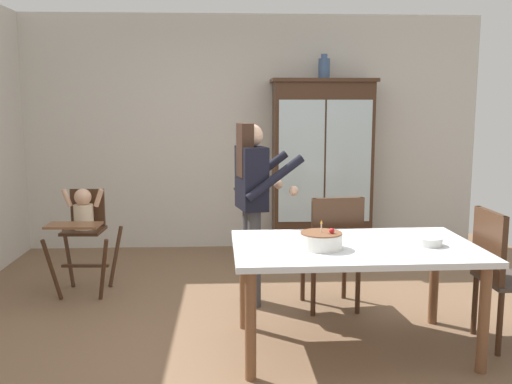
{
  "coord_description": "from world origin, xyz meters",
  "views": [
    {
      "loc": [
        -0.26,
        -4.01,
        1.68
      ],
      "look_at": [
        -0.03,
        0.7,
        0.95
      ],
      "focal_mm": 39.74,
      "sensor_mm": 36.0,
      "label": 1
    }
  ],
  "objects_px": {
    "dining_chair_right_end": "(501,268)",
    "adult_person": "(252,191)",
    "china_cabinet": "(322,166)",
    "high_chair_with_toddler": "(83,222)",
    "dining_table": "(354,257)",
    "birthday_cake": "(321,240)",
    "dining_chair_far_side": "(334,245)",
    "serving_bowl": "(429,241)",
    "ceramic_vase": "(324,68)"
  },
  "relations": [
    {
      "from": "dining_chair_far_side",
      "to": "dining_chair_right_end",
      "type": "height_order",
      "value": "same"
    },
    {
      "from": "birthday_cake",
      "to": "dining_chair_right_end",
      "type": "distance_m",
      "value": 1.31
    },
    {
      "from": "ceramic_vase",
      "to": "high_chair_with_toddler",
      "type": "height_order",
      "value": "ceramic_vase"
    },
    {
      "from": "high_chair_with_toddler",
      "to": "dining_chair_far_side",
      "type": "height_order",
      "value": "dining_chair_far_side"
    },
    {
      "from": "dining_chair_far_side",
      "to": "high_chair_with_toddler",
      "type": "bearing_deg",
      "value": -20.33
    },
    {
      "from": "birthday_cake",
      "to": "dining_chair_far_side",
      "type": "xyz_separation_m",
      "value": [
        0.24,
        0.81,
        -0.24
      ]
    },
    {
      "from": "dining_table",
      "to": "serving_bowl",
      "type": "xyz_separation_m",
      "value": [
        0.49,
        -0.04,
        0.11
      ]
    },
    {
      "from": "dining_table",
      "to": "dining_chair_far_side",
      "type": "relative_size",
      "value": 1.73
    },
    {
      "from": "adult_person",
      "to": "serving_bowl",
      "type": "relative_size",
      "value": 8.5
    },
    {
      "from": "high_chair_with_toddler",
      "to": "dining_chair_right_end",
      "type": "xyz_separation_m",
      "value": [
        3.18,
        -1.26,
        -0.1
      ]
    },
    {
      "from": "dining_table",
      "to": "serving_bowl",
      "type": "distance_m",
      "value": 0.51
    },
    {
      "from": "china_cabinet",
      "to": "dining_chair_far_side",
      "type": "distance_m",
      "value": 2.02
    },
    {
      "from": "ceramic_vase",
      "to": "dining_chair_far_side",
      "type": "bearing_deg",
      "value": -96.55
    },
    {
      "from": "high_chair_with_toddler",
      "to": "adult_person",
      "type": "relative_size",
      "value": 0.62
    },
    {
      "from": "ceramic_vase",
      "to": "birthday_cake",
      "type": "distance_m",
      "value": 3.1
    },
    {
      "from": "dining_table",
      "to": "ceramic_vase",
      "type": "bearing_deg",
      "value": 85.31
    },
    {
      "from": "ceramic_vase",
      "to": "dining_chair_far_side",
      "type": "relative_size",
      "value": 0.28
    },
    {
      "from": "dining_table",
      "to": "birthday_cake",
      "type": "xyz_separation_m",
      "value": [
        -0.24,
        -0.09,
        0.14
      ]
    },
    {
      "from": "dining_chair_far_side",
      "to": "ceramic_vase",
      "type": "bearing_deg",
      "value": -102.13
    },
    {
      "from": "birthday_cake",
      "to": "serving_bowl",
      "type": "height_order",
      "value": "birthday_cake"
    },
    {
      "from": "high_chair_with_toddler",
      "to": "dining_table",
      "type": "xyz_separation_m",
      "value": [
        2.14,
        -1.28,
        0.0
      ]
    },
    {
      "from": "ceramic_vase",
      "to": "birthday_cake",
      "type": "height_order",
      "value": "ceramic_vase"
    },
    {
      "from": "china_cabinet",
      "to": "high_chair_with_toddler",
      "type": "relative_size",
      "value": 2.07
    },
    {
      "from": "adult_person",
      "to": "dining_table",
      "type": "bearing_deg",
      "value": -158.05
    },
    {
      "from": "adult_person",
      "to": "ceramic_vase",
      "type": "bearing_deg",
      "value": -39.52
    },
    {
      "from": "china_cabinet",
      "to": "birthday_cake",
      "type": "relative_size",
      "value": 7.02
    },
    {
      "from": "dining_chair_far_side",
      "to": "china_cabinet",
      "type": "bearing_deg",
      "value": -101.93
    },
    {
      "from": "dining_chair_right_end",
      "to": "adult_person",
      "type": "bearing_deg",
      "value": 60.26
    },
    {
      "from": "china_cabinet",
      "to": "birthday_cake",
      "type": "height_order",
      "value": "china_cabinet"
    },
    {
      "from": "adult_person",
      "to": "dining_chair_far_side",
      "type": "xyz_separation_m",
      "value": [
        0.65,
        -0.22,
        -0.41
      ]
    },
    {
      "from": "ceramic_vase",
      "to": "dining_table",
      "type": "relative_size",
      "value": 0.16
    },
    {
      "from": "high_chair_with_toddler",
      "to": "dining_table",
      "type": "distance_m",
      "value": 2.49
    },
    {
      "from": "china_cabinet",
      "to": "high_chair_with_toddler",
      "type": "bearing_deg",
      "value": -149.26
    },
    {
      "from": "adult_person",
      "to": "dining_table",
      "type": "height_order",
      "value": "adult_person"
    },
    {
      "from": "birthday_cake",
      "to": "dining_chair_far_side",
      "type": "distance_m",
      "value": 0.88
    },
    {
      "from": "china_cabinet",
      "to": "dining_chair_far_side",
      "type": "xyz_separation_m",
      "value": [
        -0.22,
        -1.96,
        -0.43
      ]
    },
    {
      "from": "ceramic_vase",
      "to": "high_chair_with_toddler",
      "type": "relative_size",
      "value": 0.28
    },
    {
      "from": "adult_person",
      "to": "dining_chair_far_side",
      "type": "relative_size",
      "value": 1.59
    },
    {
      "from": "high_chair_with_toddler",
      "to": "serving_bowl",
      "type": "height_order",
      "value": "high_chair_with_toddler"
    },
    {
      "from": "china_cabinet",
      "to": "dining_chair_right_end",
      "type": "distance_m",
      "value": 2.82
    },
    {
      "from": "dining_table",
      "to": "dining_chair_right_end",
      "type": "bearing_deg",
      "value": 1.06
    },
    {
      "from": "serving_bowl",
      "to": "dining_chair_far_side",
      "type": "xyz_separation_m",
      "value": [
        -0.5,
        0.76,
        -0.21
      ]
    },
    {
      "from": "high_chair_with_toddler",
      "to": "dining_chair_right_end",
      "type": "height_order",
      "value": "dining_chair_right_end"
    },
    {
      "from": "ceramic_vase",
      "to": "adult_person",
      "type": "bearing_deg",
      "value": -116.6
    },
    {
      "from": "dining_chair_right_end",
      "to": "high_chair_with_toddler",
      "type": "bearing_deg",
      "value": 67.1
    },
    {
      "from": "dining_table",
      "to": "birthday_cake",
      "type": "height_order",
      "value": "birthday_cake"
    },
    {
      "from": "high_chair_with_toddler",
      "to": "dining_chair_right_end",
      "type": "distance_m",
      "value": 3.42
    },
    {
      "from": "dining_table",
      "to": "high_chair_with_toddler",
      "type": "bearing_deg",
      "value": 149.08
    },
    {
      "from": "high_chair_with_toddler",
      "to": "dining_table",
      "type": "relative_size",
      "value": 0.57
    },
    {
      "from": "birthday_cake",
      "to": "dining_chair_right_end",
      "type": "height_order",
      "value": "dining_chair_right_end"
    }
  ]
}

